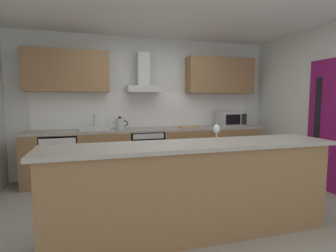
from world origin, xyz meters
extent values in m
cube|color=gray|center=(0.00, 0.00, -0.01)|extent=(5.93, 4.91, 0.02)
cube|color=silver|center=(0.00, 2.02, 1.30)|extent=(5.93, 0.12, 2.60)
cube|color=white|center=(0.00, 1.94, 1.23)|extent=(4.19, 0.02, 0.66)
cube|color=olive|center=(0.00, 1.64, 0.43)|extent=(4.34, 0.60, 0.86)
cube|color=#9E998E|center=(0.00, 1.64, 0.88)|extent=(4.34, 0.60, 0.04)
cube|color=olive|center=(-0.07, -0.60, 0.47)|extent=(2.94, 0.52, 0.94)
cube|color=#9E998E|center=(-0.07, -0.60, 0.96)|extent=(3.04, 0.64, 0.04)
cube|color=olive|center=(-1.45, 1.79, 1.91)|extent=(1.39, 0.32, 0.70)
cube|color=olive|center=(1.45, 1.79, 1.91)|extent=(1.39, 0.32, 0.70)
cube|color=#7A1456|center=(2.45, 0.07, 1.02)|extent=(0.04, 0.85, 2.05)
cube|color=black|center=(2.43, 0.31, 1.13)|extent=(0.01, 0.11, 1.31)
cube|color=slate|center=(-0.13, 1.62, 0.46)|extent=(0.60, 0.56, 0.80)
cube|color=black|center=(-0.13, 1.32, 0.40)|extent=(0.50, 0.02, 0.48)
cube|color=#B7BABC|center=(-0.13, 1.32, 0.80)|extent=(0.54, 0.02, 0.09)
cylinder|color=#B7BABC|center=(-0.13, 1.29, 0.64)|extent=(0.49, 0.02, 0.02)
cube|color=white|center=(-1.59, 1.62, 0.42)|extent=(0.58, 0.56, 0.85)
cube|color=silver|center=(-1.59, 1.33, 0.43)|extent=(0.55, 0.02, 0.80)
cylinder|color=#B7BABC|center=(-1.37, 1.31, 0.47)|extent=(0.02, 0.02, 0.38)
cube|color=#B7BABC|center=(1.60, 1.59, 1.05)|extent=(0.50, 0.36, 0.30)
cube|color=black|center=(1.54, 1.40, 1.05)|extent=(0.30, 0.02, 0.19)
cube|color=black|center=(1.78, 1.40, 1.05)|extent=(0.10, 0.01, 0.21)
cube|color=silver|center=(-1.02, 1.62, 0.92)|extent=(0.50, 0.40, 0.04)
cylinder|color=#B7BABC|center=(-1.02, 1.74, 1.03)|extent=(0.03, 0.03, 0.26)
cylinder|color=#B7BABC|center=(-1.02, 1.66, 1.15)|extent=(0.03, 0.16, 0.03)
cylinder|color=#B7BABC|center=(-0.59, 1.58, 1.00)|extent=(0.15, 0.15, 0.20)
sphere|color=black|center=(-0.59, 1.58, 1.11)|extent=(0.06, 0.06, 0.06)
cone|color=#B7BABC|center=(-0.69, 1.58, 1.04)|extent=(0.09, 0.04, 0.07)
torus|color=black|center=(-0.50, 1.58, 1.01)|extent=(0.11, 0.02, 0.11)
cube|color=#B7BABC|center=(-0.13, 1.72, 1.62)|extent=(0.62, 0.45, 0.12)
cube|color=#B7BABC|center=(-0.13, 1.77, 1.98)|extent=(0.22, 0.22, 0.60)
cylinder|color=silver|center=(0.22, -0.51, 0.98)|extent=(0.07, 0.07, 0.01)
cylinder|color=silver|center=(0.22, -0.51, 1.03)|extent=(0.01, 0.01, 0.09)
ellipsoid|color=silver|center=(0.22, -0.51, 1.11)|extent=(0.08, 0.08, 0.10)
cube|color=tan|center=(0.69, 1.59, 0.91)|extent=(0.37, 0.27, 0.02)
camera|label=1|loc=(-1.08, -3.07, 1.42)|focal=28.19mm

